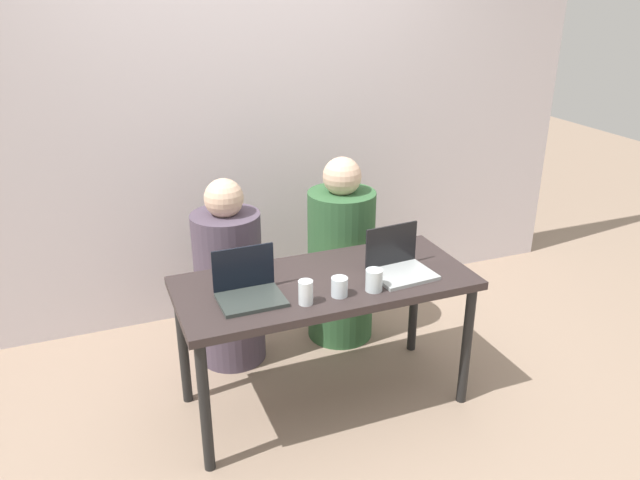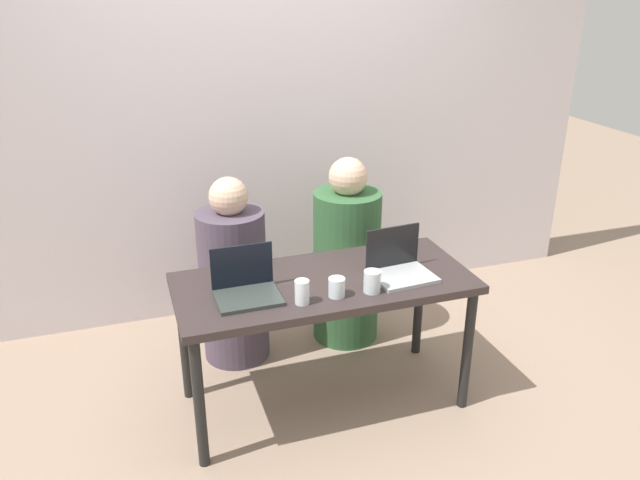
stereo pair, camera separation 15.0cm
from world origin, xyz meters
The scene contains 10 objects.
ground_plane centered at (0.00, 0.00, 0.00)m, with size 12.00×12.00×0.00m, color gray.
back_wall centered at (0.00, 1.20, 1.30)m, with size 4.50×0.10×2.60m, color silver.
desk centered at (0.00, 0.00, 0.63)m, with size 1.42×0.63×0.70m.
person_on_left centered at (-0.34, 0.58, 0.48)m, with size 0.45×0.45×1.07m.
person_on_right centered at (0.34, 0.58, 0.50)m, with size 0.48×0.48×1.12m.
laptop_front_left centered at (-0.39, -0.05, 0.75)m, with size 0.29×0.26×0.22m.
laptop_front_right centered at (0.36, -0.07, 0.75)m, with size 0.30×0.27×0.22m.
water_glass_center centered at (0.00, -0.18, 0.74)m, with size 0.08×0.08×0.09m.
water_glass_left centered at (-0.17, -0.19, 0.75)m, with size 0.07×0.07×0.11m.
water_glass_right centered at (0.17, -0.19, 0.75)m, with size 0.08×0.08×0.10m.
Camera 2 is at (-0.86, -2.52, 2.04)m, focal length 35.00 mm.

